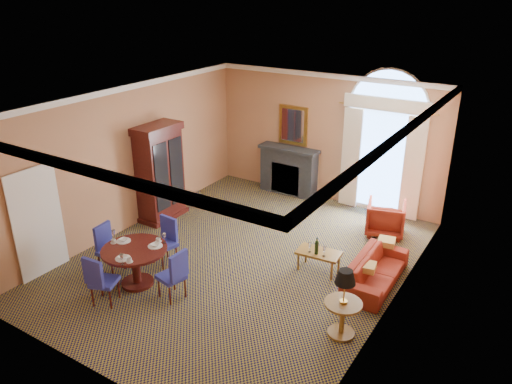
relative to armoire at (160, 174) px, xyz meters
The scene contains 12 objects.
ground 3.00m from the armoire, 13.56° to the right, with size 7.50×7.50×0.00m, color #131238.
room_envelope 3.05m from the armoire, ahead, with size 6.04×7.52×3.45m.
armoire is the anchor object (origin of this frame).
dining_table 2.93m from the armoire, 57.39° to the right, with size 1.19×1.19×0.95m.
dining_chair_north 2.18m from the armoire, 45.34° to the right, with size 0.51×0.51×0.94m.
dining_chair_south 3.60m from the armoire, 65.04° to the right, with size 0.54×0.54×0.94m.
dining_chair_east 3.49m from the armoire, 44.17° to the right, with size 0.50×0.50×0.94m.
dining_chair_west 2.51m from the armoire, 72.76° to the right, with size 0.46×0.45×0.94m.
sofa 5.33m from the armoire, ahead, with size 1.85×0.72×0.54m, color maroon.
armchair 5.20m from the armoire, 22.53° to the left, with size 0.80×0.83×0.75m, color maroon.
coffee_table 4.25m from the armoire, ahead, with size 0.87×0.53×0.76m.
side_table 5.62m from the armoire, 18.28° to the right, with size 0.60×0.60×1.15m.
Camera 1 is at (4.87, -7.27, 5.16)m, focal length 35.00 mm.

